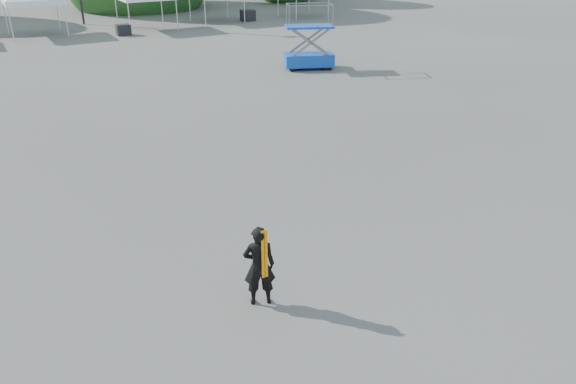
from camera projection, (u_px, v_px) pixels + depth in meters
ground at (238, 228)px, 12.70m from camera, size 120.00×120.00×0.00m
man at (259, 266)px, 9.87m from camera, size 0.66×0.55×1.56m
scissor_lift at (309, 37)px, 26.33m from camera, size 2.57×1.92×2.98m
crate_mid at (123, 30)px, 35.09m from camera, size 0.87×0.69×0.66m
crate_east at (248, 15)px, 40.44m from camera, size 1.05×0.86×0.76m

